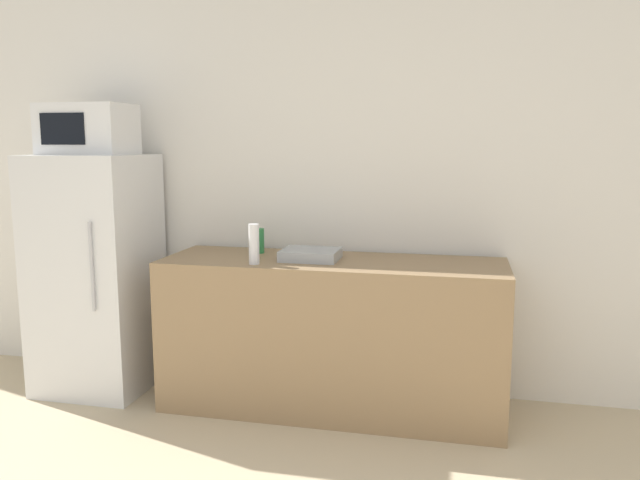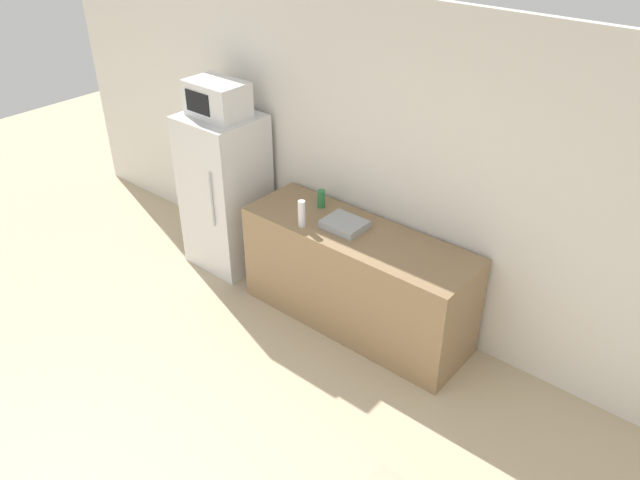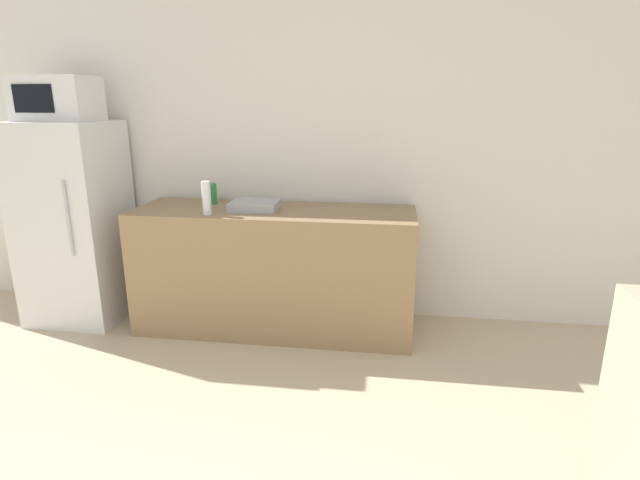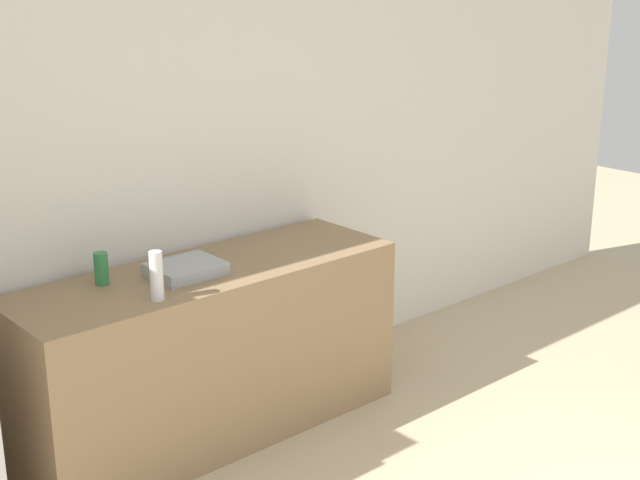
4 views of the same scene
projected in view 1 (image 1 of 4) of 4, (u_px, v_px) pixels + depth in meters
The scene contains 7 objects.
wall_back at pixel (345, 184), 3.88m from camera, with size 8.00×0.06×2.60m, color white.
refrigerator at pixel (96, 273), 3.92m from camera, with size 0.66×0.64×1.48m.
microwave at pixel (88, 129), 3.78m from camera, with size 0.52×0.36×0.31m.
counter at pixel (333, 335), 3.64m from camera, with size 1.97×0.63×0.89m, color #937551.
sink_basin at pixel (311, 255), 3.59m from camera, with size 0.33×0.27×0.06m, color #9EA3A8.
bottle_tall at pixel (254, 244), 3.45m from camera, with size 0.06×0.06×0.22m, color silver.
bottle_short at pixel (259, 241), 3.80m from camera, with size 0.07×0.07×0.15m, color #2D7F42.
Camera 1 is at (0.71, -0.57, 1.55)m, focal length 35.00 mm.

